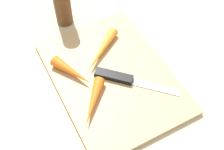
# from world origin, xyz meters

# --- Properties ---
(ground_plane) EXTENTS (1.40, 1.40, 0.00)m
(ground_plane) POSITION_xyz_m (0.00, 0.00, 0.00)
(ground_plane) COLOR #C6B793
(cutting_board) EXTENTS (0.36, 0.26, 0.01)m
(cutting_board) POSITION_xyz_m (0.00, 0.00, 0.01)
(cutting_board) COLOR tan
(cutting_board) RESTS_ON ground_plane
(knife) EXTENTS (0.15, 0.16, 0.01)m
(knife) POSITION_xyz_m (0.02, 0.01, 0.02)
(knife) COLOR #B7B7BC
(knife) RESTS_ON cutting_board
(carrot_shortest) EXTENTS (0.11, 0.07, 0.03)m
(carrot_shortest) POSITION_xyz_m (-0.04, -0.08, 0.03)
(carrot_shortest) COLOR orange
(carrot_shortest) RESTS_ON cutting_board
(carrot_longest) EXTENTS (0.11, 0.13, 0.02)m
(carrot_longest) POSITION_xyz_m (-0.07, 0.01, 0.02)
(carrot_longest) COLOR orange
(carrot_longest) RESTS_ON cutting_board
(carrot_medium) EXTENTS (0.11, 0.09, 0.03)m
(carrot_medium) POSITION_xyz_m (0.05, -0.07, 0.02)
(carrot_medium) COLOR orange
(carrot_medium) RESTS_ON cutting_board
(pepper_grinder) EXTENTS (0.04, 0.04, 0.15)m
(pepper_grinder) POSITION_xyz_m (-0.23, -0.03, 0.08)
(pepper_grinder) COLOR brown
(pepper_grinder) RESTS_ON ground_plane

